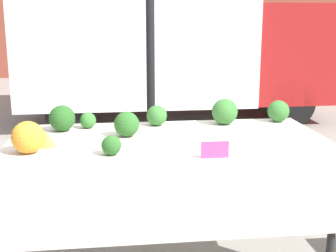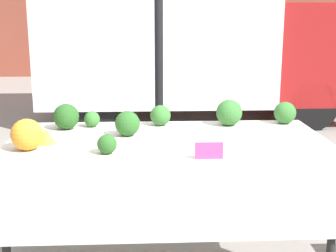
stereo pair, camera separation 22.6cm
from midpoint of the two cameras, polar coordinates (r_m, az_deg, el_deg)
The scene contains 14 objects.
tent_pole at distance 3.89m, azimuth 0.56°, elevation 9.18°, with size 0.07×0.07×2.72m.
parked_truck at distance 7.49m, azimuth 3.27°, elevation 10.54°, with size 4.79×2.08×2.38m.
market_table at distance 3.03m, azimuth 2.20°, elevation -3.56°, with size 2.06×0.98×0.86m.
orange_cauliflower at distance 2.86m, azimuth -14.68°, elevation -1.05°, with size 0.19×0.19×0.19m.
romanesco_head at distance 2.99m, azimuth -12.55°, elevation -1.24°, with size 0.12×0.12×0.10m.
broccoli_head_0 at distance 3.40m, azimuth 0.98°, elevation 1.29°, with size 0.15×0.15×0.15m.
broccoli_head_1 at distance 3.17m, azimuth -14.63°, elevation -0.29°, with size 0.12×0.12×0.12m.
broccoli_head_2 at distance 3.10m, azimuth -2.91°, elevation 0.29°, with size 0.17×0.17×0.17m.
broccoli_head_3 at distance 3.44m, azimuth 9.34°, elevation 1.61°, with size 0.19×0.19×0.19m.
broccoli_head_4 at distance 2.72m, azimuth -5.09°, elevation -2.23°, with size 0.12×0.12×0.12m.
broccoli_head_5 at distance 3.59m, azimuth 15.84°, elevation 1.54°, with size 0.16×0.16×0.16m.
broccoli_head_6 at distance 3.38m, azimuth -7.38°, elevation 0.83°, with size 0.11×0.11×0.11m.
broccoli_head_7 at distance 3.33m, azimuth -10.43°, elevation 1.11°, with size 0.18×0.18×0.18m.
price_sign at distance 2.63m, azimuth 7.48°, elevation -3.03°, with size 0.16×0.01×0.10m.
Camera 2 is at (-0.14, -2.97, 1.65)m, focal length 50.00 mm.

